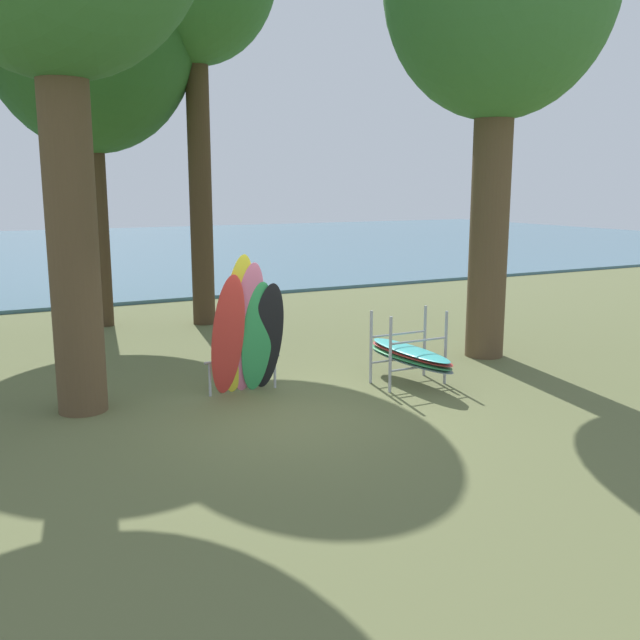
% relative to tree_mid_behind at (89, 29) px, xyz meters
% --- Properties ---
extents(ground_plane, '(80.00, 80.00, 0.00)m').
position_rel_tree_mid_behind_xyz_m(ground_plane, '(1.10, -8.13, -6.72)').
color(ground_plane, '#60663D').
extents(lake_water, '(80.00, 36.00, 0.10)m').
position_rel_tree_mid_behind_xyz_m(lake_water, '(1.10, 20.72, -6.67)').
color(lake_water, '#477084').
rests_on(lake_water, ground).
extents(tree_mid_behind, '(4.75, 4.75, 9.48)m').
position_rel_tree_mid_behind_xyz_m(tree_mid_behind, '(0.00, 0.00, 0.00)').
color(tree_mid_behind, '#42301E').
rests_on(tree_mid_behind, ground).
extents(leaning_board_pile, '(1.27, 0.76, 2.31)m').
position_rel_tree_mid_behind_xyz_m(leaning_board_pile, '(0.93, -6.96, -5.70)').
color(leaning_board_pile, red).
rests_on(leaning_board_pile, ground).
extents(board_storage_rack, '(1.15, 2.13, 1.25)m').
position_rel_tree_mid_behind_xyz_m(board_storage_rack, '(3.64, -7.51, -6.23)').
color(board_storage_rack, '#9EA0A5').
rests_on(board_storage_rack, ground).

